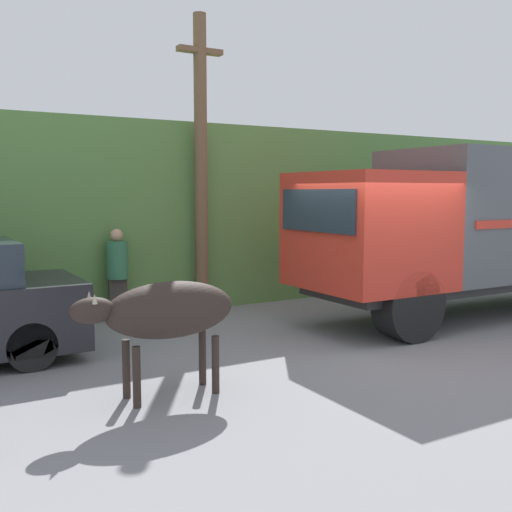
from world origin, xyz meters
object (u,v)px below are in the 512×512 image
object	(u,v)px
pedestrian_on_hill	(117,271)
utility_pole	(201,161)
cargo_truck	(473,223)
brown_cow	(167,311)

from	to	relation	value
pedestrian_on_hill	utility_pole	size ratio (longest dim) A/B	0.30
cargo_truck	brown_cow	bearing A→B (deg)	-169.87
pedestrian_on_hill	utility_pole	xyz separation A→B (m)	(1.69, -0.01, 2.03)
cargo_truck	brown_cow	xyz separation A→B (m)	(-6.76, -1.38, -0.78)
brown_cow	pedestrian_on_hill	bearing A→B (deg)	87.89
brown_cow	utility_pole	distance (m)	5.28
cargo_truck	utility_pole	xyz separation A→B (m)	(-4.33, 2.87, 1.18)
pedestrian_on_hill	brown_cow	bearing A→B (deg)	89.71
pedestrian_on_hill	cargo_truck	bearing A→B (deg)	164.02
pedestrian_on_hill	utility_pole	bearing A→B (deg)	-170.80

